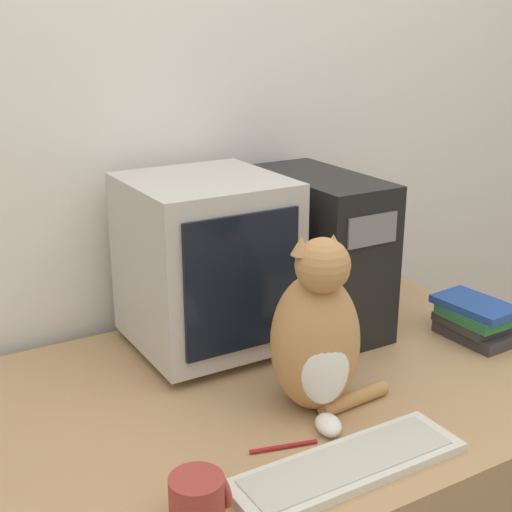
{
  "coord_description": "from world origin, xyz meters",
  "views": [
    {
      "loc": [
        -0.8,
        -0.76,
        1.53
      ],
      "look_at": [
        -0.02,
        0.55,
        1.01
      ],
      "focal_mm": 50.0,
      "sensor_mm": 36.0,
      "label": 1
    }
  ],
  "objects": [
    {
      "name": "wall_back",
      "position": [
        0.0,
        1.02,
        1.25
      ],
      "size": [
        7.0,
        0.05,
        2.5
      ],
      "color": "silver",
      "rests_on": "ground_plane"
    },
    {
      "name": "book_stack",
      "position": [
        0.57,
        0.43,
        0.77
      ],
      "size": [
        0.14,
        0.22,
        0.1
      ],
      "color": "#383333",
      "rests_on": "desk"
    },
    {
      "name": "mug",
      "position": [
        -0.37,
        0.15,
        0.76
      ],
      "size": [
        0.1,
        0.09,
        0.09
      ],
      "color": "#9E382D",
      "rests_on": "desk"
    },
    {
      "name": "desk",
      "position": [
        0.0,
        0.48,
        0.36
      ],
      "size": [
        1.45,
        0.95,
        0.72
      ],
      "color": "tan",
      "rests_on": "ground_plane"
    },
    {
      "name": "computer_tower",
      "position": [
        0.27,
        0.72,
        0.92
      ],
      "size": [
        0.21,
        0.44,
        0.42
      ],
      "color": "black",
      "rests_on": "desk"
    },
    {
      "name": "crt_monitor",
      "position": [
        -0.06,
        0.74,
        0.94
      ],
      "size": [
        0.36,
        0.38,
        0.44
      ],
      "color": "#BCB7AD",
      "rests_on": "desk"
    },
    {
      "name": "pen",
      "position": [
        -0.14,
        0.25,
        0.72
      ],
      "size": [
        0.14,
        0.04,
        0.01
      ],
      "color": "maroon",
      "rests_on": "desk"
    },
    {
      "name": "cat",
      "position": [
        0.01,
        0.35,
        0.88
      ],
      "size": [
        0.29,
        0.27,
        0.4
      ],
      "rotation": [
        0.0,
        0.0,
        -0.33
      ],
      "color": "#B7844C",
      "rests_on": "desk"
    },
    {
      "name": "keyboard",
      "position": [
        -0.07,
        0.13,
        0.73
      ],
      "size": [
        0.48,
        0.14,
        0.02
      ],
      "color": "silver",
      "rests_on": "desk"
    }
  ]
}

